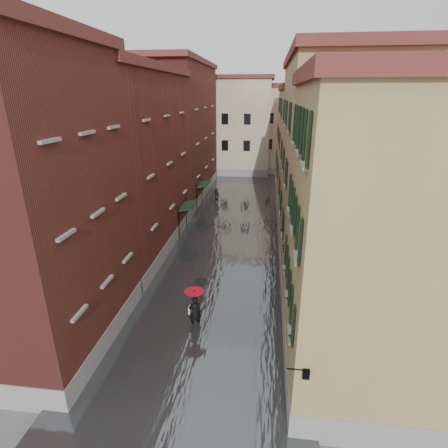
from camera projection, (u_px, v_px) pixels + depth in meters
The scene contains 16 objects.
ground at pixel (204, 324), 18.01m from camera, with size 120.00×120.00×0.00m, color #575759.
floodwater at pixel (231, 231), 30.06m from camera, with size 10.00×60.00×0.20m, color #45494C.
building_left_near at pixel (29, 212), 14.68m from camera, with size 6.00×8.00×13.00m, color maroon.
building_left_mid at pixel (128, 167), 24.99m from camera, with size 6.00×14.00×12.50m, color maroon.
building_left_far at pixel (179, 134), 38.67m from camera, with size 6.00×16.00×14.00m, color maroon.
building_right_near at pixel (372, 245), 13.33m from camera, with size 6.00×8.00×11.50m, color #9C8250.
building_right_mid at pixel (329, 168), 23.29m from camera, with size 6.00×14.00×13.00m, color tan.
building_right_far at pixel (307, 147), 37.50m from camera, with size 6.00×16.00×11.50m, color #9C8250.
building_end_cream at pixel (229, 127), 51.40m from camera, with size 12.00×9.00×13.00m, color beige.
building_end_pink at pixel (290, 130), 52.39m from camera, with size 10.00×9.00×12.00m, color #D09F92.
awning_near at pixel (188, 206), 28.74m from camera, with size 1.09×2.77×2.80m.
awning_far at pixel (204, 185), 35.60m from camera, with size 1.09×2.91×2.80m.
wall_lantern at pixel (305, 373), 10.88m from camera, with size 0.71×0.22×0.35m.
window_planters at pixel (289, 265), 16.59m from camera, with size 0.59×10.88×0.84m.
pedestrian_main at pixel (195, 305), 17.41m from camera, with size 1.01×1.01×2.06m.
pedestrian_far at pixel (217, 196), 37.37m from camera, with size 0.83×0.64×1.70m, color black.
Camera 1 is at (2.87, -14.81, 11.17)m, focal length 28.00 mm.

